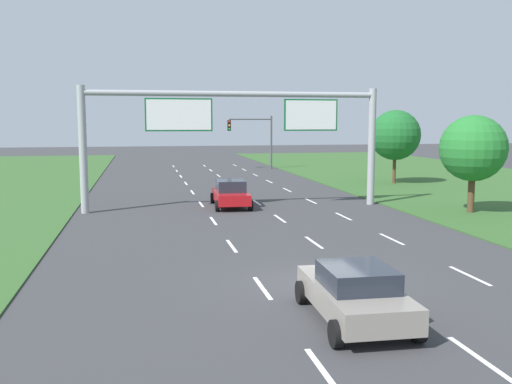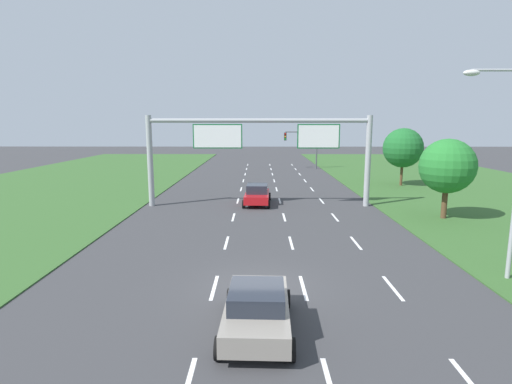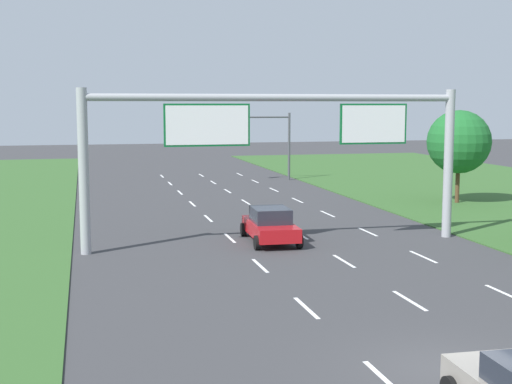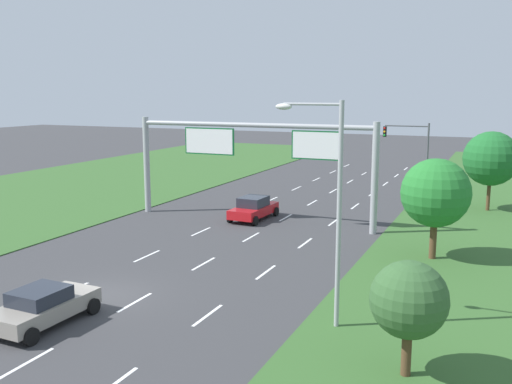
% 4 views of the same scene
% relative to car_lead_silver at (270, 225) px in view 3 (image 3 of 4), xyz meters
% --- Properties ---
extents(ground_plane, '(200.00, 200.00, 0.00)m').
position_rel_car_lead_silver_xyz_m(ground_plane, '(0.13, -16.62, -0.80)').
color(ground_plane, '#38383A').
extents(lane_dashes_inner_left, '(0.14, 68.40, 0.01)m').
position_rel_car_lead_silver_xyz_m(lane_dashes_inner_left, '(-1.62, -1.62, -0.79)').
color(lane_dashes_inner_left, white).
rests_on(lane_dashes_inner_left, ground_plane).
extents(lane_dashes_inner_right, '(0.14, 68.40, 0.01)m').
position_rel_car_lead_silver_xyz_m(lane_dashes_inner_right, '(1.88, -1.62, -0.79)').
color(lane_dashes_inner_right, white).
rests_on(lane_dashes_inner_right, ground_plane).
extents(lane_dashes_slip, '(0.14, 68.40, 0.01)m').
position_rel_car_lead_silver_xyz_m(lane_dashes_slip, '(5.38, -1.62, -0.79)').
color(lane_dashes_slip, white).
rests_on(lane_dashes_slip, ground_plane).
extents(car_lead_silver, '(2.28, 4.55, 1.60)m').
position_rel_car_lead_silver_xyz_m(car_lead_silver, '(0.00, 0.00, 0.00)').
color(car_lead_silver, red).
rests_on(car_lead_silver, ground_plane).
extents(sign_gantry, '(17.24, 0.44, 7.00)m').
position_rel_car_lead_silver_xyz_m(sign_gantry, '(0.24, -0.73, 4.10)').
color(sign_gantry, '#9EA0A5').
rests_on(sign_gantry, ground_plane).
extents(traffic_light_mast, '(4.76, 0.49, 5.60)m').
position_rel_car_lead_silver_xyz_m(traffic_light_mast, '(6.45, 25.76, 3.07)').
color(traffic_light_mast, '#47494F').
rests_on(traffic_light_mast, ground_plane).
extents(roadside_tree_far, '(4.02, 4.02, 5.95)m').
position_rel_car_lead_silver_xyz_m(roadside_tree_far, '(14.88, 9.60, 3.14)').
color(roadside_tree_far, '#513823').
rests_on(roadside_tree_far, ground_plane).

